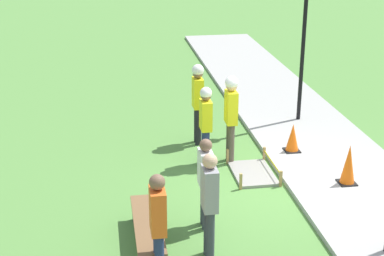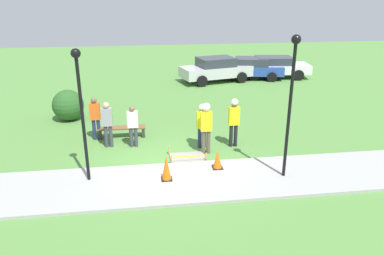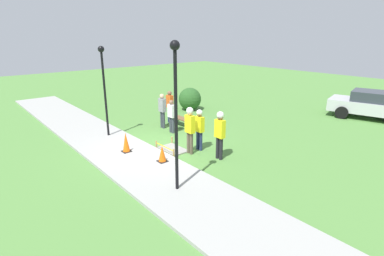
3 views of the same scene
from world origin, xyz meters
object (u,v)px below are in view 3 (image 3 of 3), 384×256
at_px(bystander_in_white_shirt, 162,109).
at_px(lamppost_far, 104,79).
at_px(worker_trainee, 190,126).
at_px(lamppost_near, 176,98).
at_px(bystander_in_gray_shirt, 172,115).
at_px(traffic_cone_near_patch, 126,142).
at_px(parked_car_silver, 373,105).
at_px(park_bench, 182,120).
at_px(traffic_cone_far_patch, 162,154).
at_px(worker_assistant, 220,131).
at_px(worker_supervisor, 199,126).
at_px(bystander_in_orange_shirt, 170,105).

height_order(bystander_in_white_shirt, lamppost_far, lamppost_far).
height_order(worker_trainee, lamppost_near, lamppost_near).
relative_size(bystander_in_gray_shirt, bystander_in_white_shirt, 0.92).
relative_size(traffic_cone_near_patch, parked_car_silver, 0.17).
relative_size(traffic_cone_near_patch, park_bench, 0.42).
height_order(park_bench, bystander_in_white_shirt, bystander_in_white_shirt).
distance_m(traffic_cone_far_patch, worker_trainee, 1.64).
distance_m(traffic_cone_near_patch, traffic_cone_far_patch, 1.83).
relative_size(park_bench, worker_assistant, 1.02).
distance_m(worker_assistant, bystander_in_gray_shirt, 3.83).
height_order(traffic_cone_near_patch, parked_car_silver, parked_car_silver).
distance_m(traffic_cone_far_patch, lamppost_near, 3.32).
distance_m(lamppost_far, parked_car_silver, 14.70).
bearing_deg(worker_supervisor, park_bench, 153.92).
xyz_separation_m(bystander_in_white_shirt, lamppost_far, (-0.43, -2.79, 1.73)).
height_order(bystander_in_orange_shirt, lamppost_far, lamppost_far).
xyz_separation_m(worker_supervisor, parked_car_silver, (2.69, 10.75, -0.21)).
bearing_deg(traffic_cone_far_patch, lamppost_near, -22.21).
bearing_deg(park_bench, bystander_in_orange_shirt, -175.02).
distance_m(park_bench, worker_assistant, 4.63).
xyz_separation_m(traffic_cone_near_patch, worker_assistant, (2.76, 2.54, 0.66)).
bearing_deg(worker_supervisor, traffic_cone_far_patch, -84.38).
height_order(traffic_cone_near_patch, worker_supervisor, worker_supervisor).
xyz_separation_m(bystander_in_orange_shirt, bystander_in_white_shirt, (0.53, -0.85, 0.02)).
xyz_separation_m(traffic_cone_near_patch, parked_car_silver, (4.23, 13.32, 0.32)).
relative_size(worker_supervisor, bystander_in_white_shirt, 0.97).
bearing_deg(park_bench, worker_supervisor, -26.08).
bearing_deg(bystander_in_orange_shirt, worker_trainee, -25.60).
xyz_separation_m(traffic_cone_far_patch, lamppost_near, (1.99, -0.81, 2.53)).
height_order(park_bench, worker_trainee, worker_trainee).
xyz_separation_m(bystander_in_gray_shirt, lamppost_near, (4.76, -3.27, 2.02)).
xyz_separation_m(traffic_cone_far_patch, lamppost_far, (-4.15, -0.22, 2.34)).
distance_m(traffic_cone_far_patch, bystander_in_orange_shirt, 5.48).
xyz_separation_m(worker_supervisor, bystander_in_gray_shirt, (-2.58, 0.46, -0.11)).
height_order(park_bench, worker_supervisor, worker_supervisor).
relative_size(traffic_cone_near_patch, bystander_in_orange_shirt, 0.46).
bearing_deg(parked_car_silver, lamppost_far, -131.27).
height_order(park_bench, lamppost_near, lamppost_near).
height_order(worker_assistant, lamppost_near, lamppost_near).
height_order(worker_assistant, bystander_in_white_shirt, worker_assistant).
bearing_deg(lamppost_far, bystander_in_white_shirt, 81.21).
distance_m(lamppost_near, lamppost_far, 6.17).
bearing_deg(bystander_in_orange_shirt, worker_supervisor, -19.26).
bearing_deg(lamppost_near, worker_supervisor, 127.85).
bearing_deg(traffic_cone_far_patch, worker_supervisor, 95.62).
distance_m(worker_supervisor, parked_car_silver, 11.08).
bearing_deg(lamppost_far, worker_supervisor, 29.36).
relative_size(worker_trainee, parked_car_silver, 0.40).
bearing_deg(traffic_cone_near_patch, bystander_in_white_shirt, 122.27).
height_order(worker_trainee, bystander_in_white_shirt, worker_trainee).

